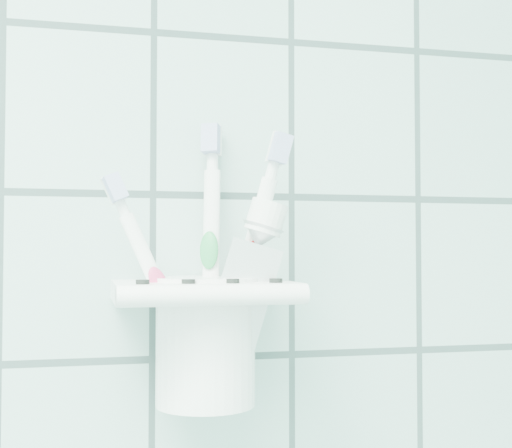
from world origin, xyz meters
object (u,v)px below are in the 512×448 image
cup (206,336)px  toothbrush_orange (214,256)px  toothbrush_pink (209,275)px  toothbrush_blue (209,252)px  holder_bracket (202,293)px  toothpaste_tube (214,279)px

cup → toothbrush_orange: bearing=41.3°
toothbrush_pink → toothbrush_blue: bearing=64.3°
cup → toothbrush_orange: (0.01, 0.01, 0.06)m
holder_bracket → toothbrush_blue: bearing=57.8°
toothbrush_blue → toothbrush_orange: 0.00m
toothbrush_pink → cup: bearing=73.4°
toothbrush_blue → toothbrush_orange: (0.00, -0.00, -0.00)m
toothbrush_pink → toothbrush_blue: toothbrush_blue is taller
holder_bracket → cup: size_ratio=1.37×
toothbrush_blue → toothpaste_tube: (0.00, -0.02, -0.02)m
toothbrush_blue → toothbrush_orange: bearing=9.0°
toothpaste_tube → cup: bearing=123.6°
toothbrush_pink → toothpaste_tube: toothbrush_pink is taller
holder_bracket → toothbrush_pink: bearing=-77.6°
toothbrush_blue → toothbrush_orange: size_ratio=1.03×
holder_bracket → toothpaste_tube: size_ratio=0.82×
toothpaste_tube → holder_bracket: bearing=152.7°
cup → toothbrush_orange: size_ratio=0.47×
toothbrush_pink → toothpaste_tube: 0.01m
holder_bracket → toothpaste_tube: (0.01, -0.01, 0.01)m
toothbrush_orange → toothpaste_tube: (-0.00, -0.02, -0.02)m
toothbrush_orange → toothpaste_tube: 0.02m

